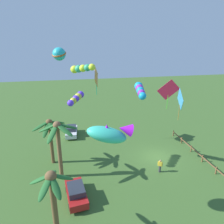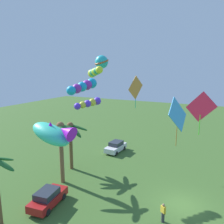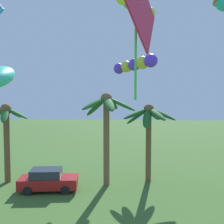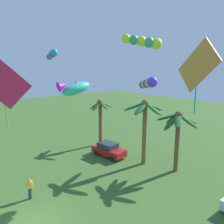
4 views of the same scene
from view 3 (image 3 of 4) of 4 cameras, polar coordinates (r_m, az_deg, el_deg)
palm_tree_0 at (r=19.72m, az=-1.15°, el=-0.76°), size 3.88×4.25×6.67m
palm_tree_1 at (r=20.85m, az=7.45°, el=-1.93°), size 4.04×3.96×5.83m
palm_tree_2 at (r=21.95m, az=-20.87°, el=-2.59°), size 3.36×3.35×5.87m
parked_car_1 at (r=19.91m, az=-13.00°, el=-13.43°), size 4.08×2.17×1.51m
kite_tube_0 at (r=17.39m, az=5.30°, el=20.60°), size 2.30×2.54×1.15m
kite_tube_5 at (r=17.51m, az=5.01°, el=9.74°), size 2.72×1.93×1.12m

